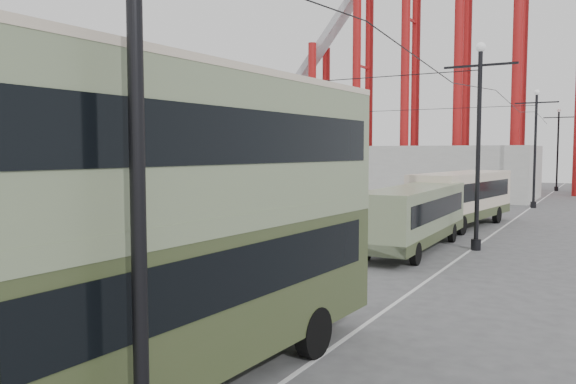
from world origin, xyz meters
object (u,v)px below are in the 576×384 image
Objects in this scene: single_decker_cream at (462,196)px; pedestrian at (291,246)px; single_decker_green at (414,215)px; double_decker_bus at (165,214)px.

pedestrian is (-3.16, -15.12, -1.05)m from single_decker_cream.
single_decker_cream is (0.08, 9.17, 0.21)m from single_decker_green.
double_decker_bus is 1.11× the size of single_decker_green.
single_decker_green is (-0.73, 17.25, -1.74)m from double_decker_bus.
pedestrian is at bearing 111.79° from double_decker_bus.
double_decker_bus is 7.26× the size of pedestrian.
single_decker_green is at bearing -132.02° from pedestrian.
double_decker_bus reaches higher than single_decker_green.
single_decker_green is 6.75m from pedestrian.
single_decker_cream reaches higher than pedestrian.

